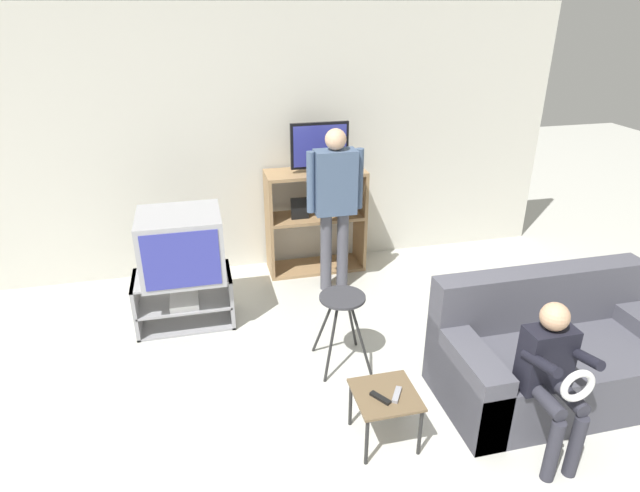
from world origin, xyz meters
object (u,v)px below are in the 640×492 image
at_px(person_seated_child, 553,372).
at_px(couch, 552,357).
at_px(remote_control_black, 380,398).
at_px(remote_control_white, 397,395).
at_px(television_flat, 320,149).
at_px(media_shelf, 315,220).
at_px(folding_stool, 342,309).
at_px(tv_stand, 185,300).
at_px(television_main, 181,245).
at_px(snack_table, 385,400).
at_px(person_standing_adult, 335,196).

bearing_deg(person_seated_child, couch, 50.35).
xyz_separation_m(remote_control_black, couch, (1.37, 0.21, -0.08)).
bearing_deg(couch, remote_control_white, -170.72).
bearing_deg(remote_control_white, television_flat, 119.57).
relative_size(media_shelf, remote_control_white, 7.42).
bearing_deg(folding_stool, media_shelf, 83.97).
bearing_deg(couch, tv_stand, 148.76).
height_order(television_main, remote_control_white, television_main).
distance_m(snack_table, remote_control_white, 0.09).
xyz_separation_m(television_flat, folding_stool, (-0.21, -1.62, -0.81)).
bearing_deg(television_main, remote_control_black, -56.81).
height_order(tv_stand, couch, couch).
height_order(folding_stool, snack_table, folding_stool).
bearing_deg(person_standing_adult, folding_stool, -102.09).
distance_m(television_flat, remote_control_white, 2.67).
xyz_separation_m(television_main, snack_table, (1.20, -1.71, -0.43)).
height_order(tv_stand, television_flat, television_flat).
bearing_deg(television_main, media_shelf, 30.54).
relative_size(television_main, media_shelf, 0.63).
bearing_deg(television_flat, television_main, -151.02).
bearing_deg(television_flat, remote_control_white, -92.40).
bearing_deg(person_standing_adult, media_shelf, 99.88).
bearing_deg(television_flat, couch, -63.33).
xyz_separation_m(media_shelf, couch, (1.19, -2.32, -0.25)).
bearing_deg(couch, snack_table, -172.68).
bearing_deg(couch, folding_stool, 153.73).
height_order(tv_stand, television_main, television_main).
relative_size(tv_stand, snack_table, 2.09).
bearing_deg(media_shelf, tv_stand, -150.00).
relative_size(media_shelf, folding_stool, 1.77).
xyz_separation_m(folding_stool, person_standing_adult, (0.25, 1.19, 0.47)).
xyz_separation_m(remote_control_white, couch, (1.26, 0.21, -0.08)).
bearing_deg(remote_control_black, folding_stool, 57.25).
distance_m(television_main, remote_control_white, 2.18).
xyz_separation_m(television_flat, person_seated_child, (0.76, -2.77, -0.69)).
distance_m(snack_table, person_seated_child, 1.01).
height_order(remote_control_white, couch, couch).
distance_m(television_flat, remote_control_black, 2.68).
bearing_deg(tv_stand, person_standing_adult, 12.58).
distance_m(television_main, person_seated_child, 2.93).
bearing_deg(media_shelf, remote_control_black, -93.97).
xyz_separation_m(snack_table, remote_control_white, (0.06, -0.04, 0.06)).
distance_m(person_standing_adult, person_seated_child, 2.47).
bearing_deg(remote_control_white, television_main, 157.66).
height_order(snack_table, person_standing_adult, person_standing_adult).
height_order(television_flat, person_standing_adult, person_standing_adult).
height_order(folding_stool, remote_control_white, folding_stool).
distance_m(television_main, folding_stool, 1.46).
distance_m(remote_control_black, remote_control_white, 0.11).
distance_m(snack_table, couch, 1.33).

